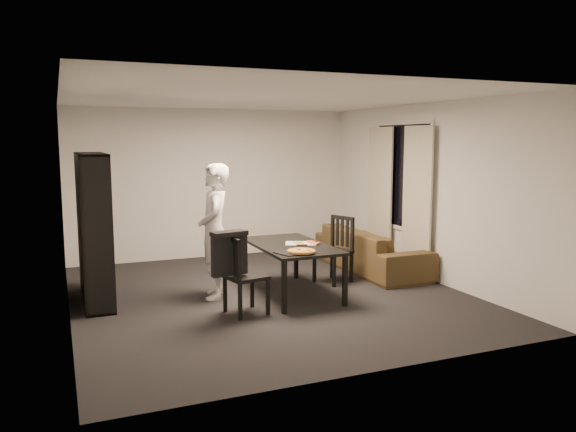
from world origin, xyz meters
name	(u,v)px	position (x,y,z in m)	size (l,w,h in m)	color
room	(268,198)	(0.00, 0.00, 1.30)	(5.01, 5.51, 2.61)	black
window_pane	(402,176)	(2.48, 0.60, 1.50)	(0.02, 1.40, 1.60)	black
window_frame	(402,176)	(2.48, 0.60, 1.50)	(0.03, 1.52, 1.72)	white
curtain_left	(417,202)	(2.40, 0.08, 1.15)	(0.03, 0.70, 2.25)	beige
curtain_right	(380,195)	(2.40, 1.12, 1.15)	(0.03, 0.70, 2.25)	beige
bookshelf	(94,228)	(-2.16, 0.60, 0.95)	(0.35, 1.50, 1.90)	black
dining_table	(291,249)	(0.29, -0.09, 0.62)	(0.91, 1.63, 0.68)	black
chair_left	(239,270)	(-0.62, -0.69, 0.54)	(0.51, 0.51, 0.94)	black
chair_right	(337,245)	(1.19, 0.30, 0.55)	(0.58, 0.58, 0.96)	black
draped_jacket	(229,251)	(-0.75, -0.71, 0.78)	(0.45, 0.26, 0.52)	black
person	(214,231)	(-0.69, 0.15, 0.88)	(0.64, 0.42, 1.77)	white
baking_tray	(293,252)	(0.10, -0.62, 0.69)	(0.40, 0.32, 0.01)	black
pepperoni_pizza	(301,251)	(0.18, -0.68, 0.71)	(0.35, 0.35, 0.03)	olive
kitchen_towel	(301,243)	(0.42, -0.09, 0.68)	(0.40, 0.30, 0.01)	silver
pizza_slices	(306,243)	(0.49, -0.14, 0.70)	(0.37, 0.31, 0.01)	#D67F42
sofa	(371,250)	(2.01, 0.71, 0.33)	(2.28, 0.89, 0.67)	#3C3018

